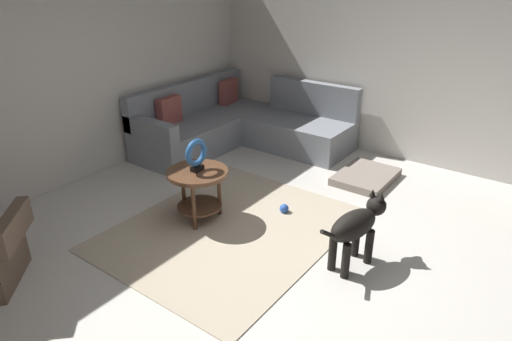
# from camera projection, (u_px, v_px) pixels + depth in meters

# --- Properties ---
(ground_plane) EXTENTS (6.00, 6.00, 0.10)m
(ground_plane) POSITION_uv_depth(u_px,v_px,m) (281.00, 267.00, 3.89)
(ground_plane) COLOR silver
(wall_back) EXTENTS (6.00, 0.12, 2.70)m
(wall_back) POSITION_uv_depth(u_px,v_px,m) (61.00, 66.00, 4.89)
(wall_back) COLOR silver
(wall_back) RESTS_ON ground_plane
(wall_right) EXTENTS (0.12, 6.00, 2.70)m
(wall_right) POSITION_uv_depth(u_px,v_px,m) (415.00, 56.00, 5.47)
(wall_right) COLOR silver
(wall_right) RESTS_ON ground_plane
(area_rug) EXTENTS (2.30, 1.90, 0.01)m
(area_rug) POSITION_uv_depth(u_px,v_px,m) (230.00, 229.00, 4.35)
(area_rug) COLOR #BCAD93
(area_rug) RESTS_ON ground_plane
(sectional_couch) EXTENTS (2.20, 2.25, 0.88)m
(sectional_couch) POSITION_uv_depth(u_px,v_px,m) (239.00, 126.00, 6.29)
(sectional_couch) COLOR gray
(sectional_couch) RESTS_ON ground_plane
(side_table) EXTENTS (0.60, 0.60, 0.54)m
(side_table) POSITION_uv_depth(u_px,v_px,m) (198.00, 182.00, 4.37)
(side_table) COLOR brown
(side_table) RESTS_ON ground_plane
(torus_sculpture) EXTENTS (0.28, 0.08, 0.33)m
(torus_sculpture) POSITION_uv_depth(u_px,v_px,m) (196.00, 154.00, 4.24)
(torus_sculpture) COLOR black
(torus_sculpture) RESTS_ON side_table
(dog_bed_mat) EXTENTS (0.80, 0.60, 0.09)m
(dog_bed_mat) POSITION_uv_depth(u_px,v_px,m) (366.00, 177.00, 5.35)
(dog_bed_mat) COLOR gray
(dog_bed_mat) RESTS_ON ground_plane
(dog) EXTENTS (0.84, 0.33, 0.63)m
(dog) POSITION_uv_depth(u_px,v_px,m) (357.00, 226.00, 3.70)
(dog) COLOR black
(dog) RESTS_ON ground_plane
(dog_toy_ball) EXTENTS (0.10, 0.10, 0.10)m
(dog_toy_ball) POSITION_uv_depth(u_px,v_px,m) (284.00, 209.00, 4.63)
(dog_toy_ball) COLOR blue
(dog_toy_ball) RESTS_ON ground_plane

